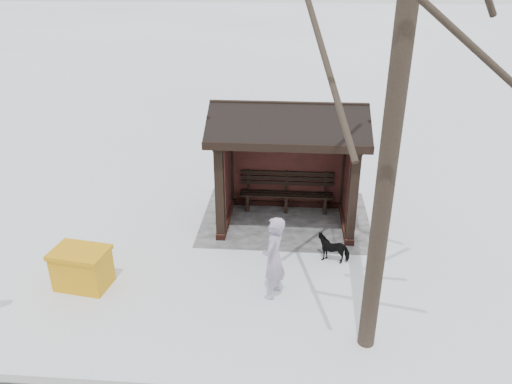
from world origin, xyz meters
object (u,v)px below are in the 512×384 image
(bus_shelter, at_px, (288,138))
(pedestrian, at_px, (274,258))
(dog, at_px, (334,247))
(grit_bin, at_px, (82,268))

(bus_shelter, xyz_separation_m, pedestrian, (0.17, 3.14, -1.30))
(bus_shelter, bearing_deg, pedestrian, 86.82)
(bus_shelter, distance_m, dog, 2.79)
(bus_shelter, xyz_separation_m, grit_bin, (4.01, 3.13, -1.74))
(pedestrian, relative_size, grit_bin, 1.45)
(bus_shelter, height_order, dog, bus_shelter)
(pedestrian, xyz_separation_m, dog, (-1.26, -1.37, -0.56))
(bus_shelter, height_order, pedestrian, bus_shelter)
(grit_bin, bearing_deg, dog, -156.37)
(grit_bin, bearing_deg, pedestrian, -171.41)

